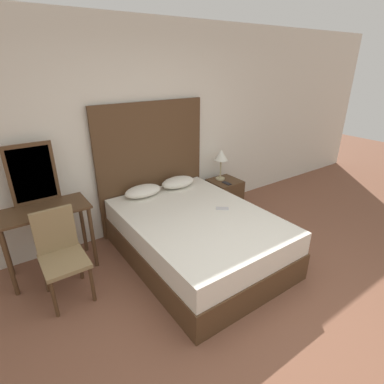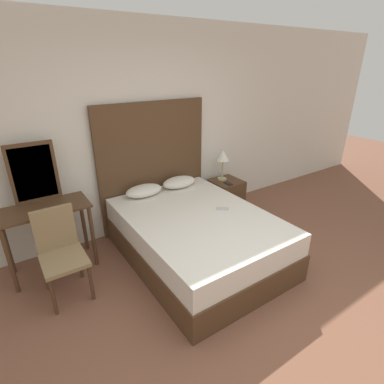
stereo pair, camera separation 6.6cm
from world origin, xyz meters
name	(u,v)px [view 2 (the right image)]	position (x,y,z in m)	size (l,w,h in m)	color
ground_plane	(269,337)	(0.00, 0.00, 0.00)	(16.00, 16.00, 0.00)	brown
wall_back	(140,132)	(0.00, 2.43, 1.35)	(10.00, 0.06, 2.70)	silver
bed	(197,237)	(0.14, 1.31, 0.29)	(1.49, 2.04, 0.58)	#4C331E
headboard	(154,167)	(0.14, 2.36, 0.87)	(1.57, 0.05, 1.74)	#4C331E
pillow_left	(144,191)	(-0.13, 2.14, 0.65)	(0.49, 0.29, 0.14)	silver
pillow_right	(179,182)	(0.41, 2.14, 0.65)	(0.49, 0.29, 0.14)	silver
phone_on_bed	(222,209)	(0.48, 1.26, 0.58)	(0.16, 0.15, 0.01)	#B7B7BC
nightstand	(226,196)	(1.24, 2.09, 0.25)	(0.44, 0.44, 0.50)	#4C331E
table_lamp	(223,157)	(1.22, 2.18, 0.87)	(0.21, 0.21, 0.47)	tan
phone_on_nightstand	(228,183)	(1.18, 1.98, 0.51)	(0.07, 0.15, 0.01)	black
vanity_desk	(46,220)	(-1.33, 2.04, 0.63)	(0.91, 0.47, 0.78)	#4C331E
vanity_mirror	(34,173)	(-1.33, 2.24, 1.11)	(0.47, 0.03, 0.66)	#4C331E
chair	(60,249)	(-1.30, 1.60, 0.50)	(0.41, 0.47, 0.90)	olive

